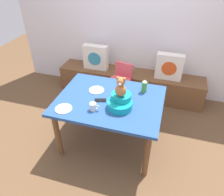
% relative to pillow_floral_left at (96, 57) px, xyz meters
% --- Properties ---
extents(ground_plane, '(8.00, 8.00, 0.00)m').
position_rel_pillow_floral_left_xyz_m(ground_plane, '(0.64, -1.24, -0.68)').
color(ground_plane, brown).
extents(back_wall, '(4.40, 0.10, 2.60)m').
position_rel_pillow_floral_left_xyz_m(back_wall, '(0.64, 0.29, 0.62)').
color(back_wall, silver).
rests_on(back_wall, ground_plane).
extents(window_bench, '(2.60, 0.44, 0.46)m').
position_rel_pillow_floral_left_xyz_m(window_bench, '(0.64, 0.02, -0.45)').
color(window_bench, brown).
rests_on(window_bench, ground_plane).
extents(pillow_floral_left, '(0.44, 0.15, 0.44)m').
position_rel_pillow_floral_left_xyz_m(pillow_floral_left, '(0.00, 0.00, 0.00)').
color(pillow_floral_left, white).
rests_on(pillow_floral_left, window_bench).
extents(pillow_floral_right, '(0.44, 0.15, 0.44)m').
position_rel_pillow_floral_left_xyz_m(pillow_floral_right, '(1.30, 0.00, 0.00)').
color(pillow_floral_right, white).
rests_on(pillow_floral_right, window_bench).
extents(book_stack, '(0.20, 0.14, 0.06)m').
position_rel_pillow_floral_left_xyz_m(book_stack, '(0.59, 0.02, -0.19)').
color(book_stack, '#54C253').
rests_on(book_stack, window_bench).
extents(dining_table, '(1.32, 1.01, 0.74)m').
position_rel_pillow_floral_left_xyz_m(dining_table, '(0.64, -1.24, -0.04)').
color(dining_table, '#264C8C').
rests_on(dining_table, ground_plane).
extents(highchair, '(0.38, 0.50, 0.79)m').
position_rel_pillow_floral_left_xyz_m(highchair, '(0.57, -0.42, -0.16)').
color(highchair, '#D84C59').
rests_on(highchair, ground_plane).
extents(infant_seat_teal, '(0.30, 0.33, 0.16)m').
position_rel_pillow_floral_left_xyz_m(infant_seat_teal, '(0.81, -1.35, 0.13)').
color(infant_seat_teal, teal).
rests_on(infant_seat_teal, dining_table).
extents(teddy_bear, '(0.13, 0.12, 0.25)m').
position_rel_pillow_floral_left_xyz_m(teddy_bear, '(0.81, -1.35, 0.34)').
color(teddy_bear, '#AD6A3A').
rests_on(teddy_bear, infant_seat_teal).
extents(ketchup_bottle, '(0.07, 0.07, 0.18)m').
position_rel_pillow_floral_left_xyz_m(ketchup_bottle, '(1.02, -0.95, 0.15)').
color(ketchup_bottle, '#4C8C33').
rests_on(ketchup_bottle, dining_table).
extents(coffee_mug, '(0.12, 0.08, 0.09)m').
position_rel_pillow_floral_left_xyz_m(coffee_mug, '(0.52, -1.50, 0.11)').
color(coffee_mug, silver).
rests_on(coffee_mug, dining_table).
extents(dinner_plate_near, '(0.20, 0.20, 0.01)m').
position_rel_pillow_floral_left_xyz_m(dinner_plate_near, '(0.42, -1.10, 0.07)').
color(dinner_plate_near, white).
rests_on(dinner_plate_near, dining_table).
extents(dinner_plate_far, '(0.20, 0.20, 0.01)m').
position_rel_pillow_floral_left_xyz_m(dinner_plate_far, '(0.18, -1.58, 0.07)').
color(dinner_plate_far, white).
rests_on(dinner_plate_far, dining_table).
extents(cell_phone, '(0.16, 0.11, 0.01)m').
position_rel_pillow_floral_left_xyz_m(cell_phone, '(0.54, -1.30, 0.06)').
color(cell_phone, black).
rests_on(cell_phone, dining_table).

